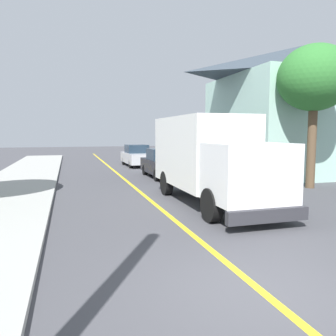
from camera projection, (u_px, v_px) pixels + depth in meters
ground_plane at (264, 293)px, 5.47m from camera, size 120.00×120.00×0.00m
centre_line_yellow at (139, 191)px, 15.01m from camera, size 0.16×56.00×0.01m
box_truck at (209, 155)px, 12.39m from camera, size 2.44×7.19×3.20m
parked_car_near at (163, 164)px, 19.64m from camera, size 1.83×4.41×1.67m
parked_car_mid at (137, 156)px, 26.24m from camera, size 1.91×4.44×1.67m
parked_van_across at (208, 162)px, 20.56m from camera, size 1.84×4.42×1.67m
stop_sign at (241, 149)px, 15.33m from camera, size 0.80×0.10×2.65m
house_across_street at (308, 107)px, 21.50m from camera, size 11.93×8.68×8.15m
street_tree_far_side at (315, 79)px, 15.42m from camera, size 3.36×3.36×6.61m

